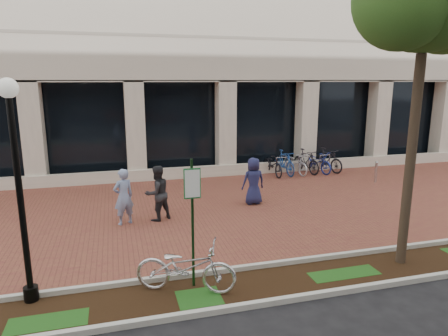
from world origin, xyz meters
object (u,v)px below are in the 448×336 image
object	(u,v)px
pedestrian_mid	(157,193)
bike_rack_cluster	(300,162)
parking_sign	(192,209)
lamppost	(18,181)
locked_bicycle	(186,267)
bollard	(376,172)
pedestrian_left	(124,197)
pedestrian_right	(253,181)

from	to	relation	value
pedestrian_mid	bike_rack_cluster	xyz separation A→B (m)	(7.05, 4.60, -0.33)
parking_sign	lamppost	size ratio (longest dim) A/B	0.64
locked_bicycle	bollard	world-z (taller)	locked_bicycle
pedestrian_left	pedestrian_mid	distance (m)	1.01
parking_sign	locked_bicycle	world-z (taller)	parking_sign
pedestrian_left	bollard	distance (m)	10.66
locked_bicycle	bike_rack_cluster	xyz separation A→B (m)	(6.98, 9.08, -0.02)
parking_sign	bollard	xyz separation A→B (m)	(9.12, 6.52, -1.24)
lamppost	pedestrian_right	xyz separation A→B (m)	(6.30, 4.77, -1.59)
pedestrian_left	pedestrian_right	size ratio (longest dim) A/B	1.04
pedestrian_right	bollard	distance (m)	6.18
pedestrian_left	bollard	xyz separation A→B (m)	(10.39, 2.33, -0.39)
lamppost	bollard	xyz separation A→B (m)	(12.30, 6.22, -1.95)
pedestrian_left	pedestrian_right	distance (m)	4.48
pedestrian_right	lamppost	bearing A→B (deg)	33.64
bollard	parking_sign	bearing A→B (deg)	-144.44
lamppost	locked_bicycle	bearing A→B (deg)	-8.96
parking_sign	bollard	world-z (taller)	parking_sign
lamppost	pedestrian_mid	bearing A→B (deg)	53.99
pedestrian_left	lamppost	bearing A→B (deg)	40.60
pedestrian_mid	pedestrian_right	bearing A→B (deg)	166.42
pedestrian_left	pedestrian_mid	bearing A→B (deg)	162.87
bike_rack_cluster	bollard	bearing A→B (deg)	-53.90
locked_bicycle	bike_rack_cluster	distance (m)	11.45
pedestrian_right	bollard	xyz separation A→B (m)	(6.00, 1.45, -0.36)
lamppost	pedestrian_left	world-z (taller)	lamppost
pedestrian_mid	locked_bicycle	bearing A→B (deg)	64.64
bike_rack_cluster	locked_bicycle	bearing A→B (deg)	-135.85
locked_bicycle	pedestrian_mid	bearing A→B (deg)	23.95
pedestrian_left	bike_rack_cluster	distance (m)	9.34
pedestrian_mid	bollard	xyz separation A→B (m)	(9.39, 2.22, -0.39)
pedestrian_left	parking_sign	bearing A→B (deg)	83.51
locked_bicycle	pedestrian_right	bearing A→B (deg)	-9.29
lamppost	pedestrian_right	world-z (taller)	lamppost
bike_rack_cluster	pedestrian_left	bearing A→B (deg)	-157.98
pedestrian_left	pedestrian_right	xyz separation A→B (m)	(4.39, 0.87, -0.03)
lamppost	bollard	size ratio (longest dim) A/B	4.69
locked_bicycle	bike_rack_cluster	bearing A→B (deg)	-14.53
parking_sign	pedestrian_right	world-z (taller)	parking_sign
pedestrian_right	bike_rack_cluster	world-z (taller)	pedestrian_right
bollard	pedestrian_left	bearing A→B (deg)	-167.38
pedestrian_left	pedestrian_mid	world-z (taller)	pedestrian_mid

